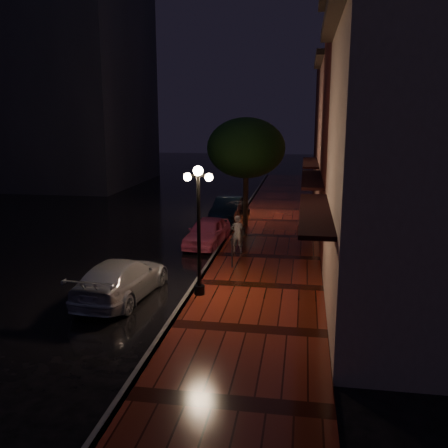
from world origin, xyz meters
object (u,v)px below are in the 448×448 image
Objects in this scene: pink_car at (207,232)px; woman_with_umbrella at (238,218)px; streetlamp_far at (247,174)px; street_tree at (246,150)px; navy_car at (228,209)px; silver_car at (122,279)px; parking_meter at (232,250)px; streetlamp_near at (199,223)px.

pink_car is 2.43m from woman_with_umbrella.
pink_car is (-1.07, -7.09, -1.94)m from streetlamp_far.
navy_car is at bearing 126.48° from street_tree.
street_tree is 5.59m from pink_car.
silver_car is at bearing -95.95° from pink_car.
silver_car is (-1.63, -13.02, -0.01)m from navy_car.
woman_with_umbrella reaches higher than parking_meter.
silver_car is at bearing -100.16° from streetlamp_far.
streetlamp_near is 1.00× the size of streetlamp_far.
navy_car is 0.90× the size of silver_car.
streetlamp_near is 11.12m from street_tree.
streetlamp_near is at bearing -166.22° from silver_car.
silver_car is 2.02× the size of woman_with_umbrella.
streetlamp_near is at bearing -83.11° from navy_car.
parking_meter is (0.09, -2.26, -0.82)m from woman_with_umbrella.
woman_with_umbrella reaches higher than pink_car.
street_tree is 8.55m from parking_meter.
pink_car is at bearing -88.64° from navy_car.
silver_car reaches higher than pink_car.
streetlamp_far is 3.68× the size of parking_meter.
street_tree is at bearing -50.93° from navy_car.
navy_car is at bearing 94.30° from streetlamp_near.
woman_with_umbrella is at bearing -36.74° from pink_car.
navy_car is (0.12, 5.72, 0.03)m from pink_car.
pink_car is 3.31× the size of parking_meter.
navy_car is 13.12m from silver_car.
street_tree reaches higher than streetlamp_near.
streetlamp_far is at bearing -94.97° from silver_car.
pink_car is 5.72m from navy_car.
street_tree is 4.09m from navy_car.
streetlamp_near reaches higher than parking_meter.
streetlamp_near is 1.86× the size of woman_with_umbrella.
streetlamp_far is 3.44m from street_tree.
streetlamp_near is 1.11× the size of pink_car.
pink_car reaches higher than parking_meter.
streetlamp_near is 3.24m from silver_car.
streetlamp_near is 7.25m from pink_car.
silver_car is 6.67m from woman_with_umbrella.
navy_car is at bearing -124.66° from streetlamp_far.
woman_with_umbrella is at bearing -75.61° from navy_car.
streetlamp_far is at bearing 90.00° from streetlamp_near.
streetlamp_near is at bearing -91.35° from street_tree.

